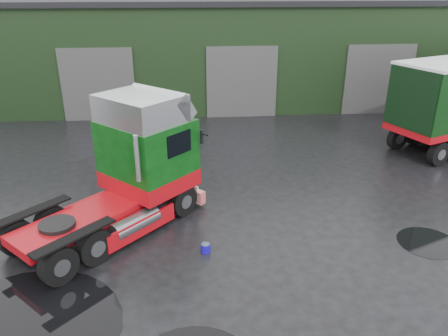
{
  "coord_description": "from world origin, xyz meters",
  "views": [
    {
      "loc": [
        -1.09,
        -10.5,
        7.35
      ],
      "look_at": [
        0.02,
        2.51,
        1.7
      ],
      "focal_mm": 35.0,
      "sensor_mm": 36.0,
      "label": 1
    }
  ],
  "objects_px": {
    "wash_bucket": "(206,248)",
    "tree_back_b": "(308,23)",
    "tree_back_a": "(128,12)",
    "hero_tractor": "(101,172)",
    "warehouse": "(231,46)"
  },
  "relations": [
    {
      "from": "wash_bucket",
      "to": "tree_back_b",
      "type": "xyz_separation_m",
      "value": [
        10.71,
        29.7,
        3.62
      ]
    },
    {
      "from": "hero_tractor",
      "to": "tree_back_b",
      "type": "distance_m",
      "value": 31.56
    },
    {
      "from": "tree_back_b",
      "to": "tree_back_a",
      "type": "bearing_deg",
      "value": 180.0
    },
    {
      "from": "hero_tractor",
      "to": "tree_back_a",
      "type": "relative_size",
      "value": 0.7
    },
    {
      "from": "hero_tractor",
      "to": "wash_bucket",
      "type": "bearing_deg",
      "value": 19.74
    },
    {
      "from": "wash_bucket",
      "to": "tree_back_b",
      "type": "bearing_deg",
      "value": 70.18
    },
    {
      "from": "warehouse",
      "to": "wash_bucket",
      "type": "distance_m",
      "value": 20.12
    },
    {
      "from": "wash_bucket",
      "to": "tree_back_b",
      "type": "relative_size",
      "value": 0.04
    },
    {
      "from": "tree_back_a",
      "to": "tree_back_b",
      "type": "bearing_deg",
      "value": 0.0
    },
    {
      "from": "hero_tractor",
      "to": "tree_back_a",
      "type": "distance_m",
      "value": 28.57
    },
    {
      "from": "tree_back_b",
      "to": "warehouse",
      "type": "bearing_deg",
      "value": -128.66
    },
    {
      "from": "tree_back_b",
      "to": "wash_bucket",
      "type": "bearing_deg",
      "value": -109.82
    },
    {
      "from": "hero_tractor",
      "to": "wash_bucket",
      "type": "xyz_separation_m",
      "value": [
        3.04,
        -1.35,
        -1.95
      ]
    },
    {
      "from": "wash_bucket",
      "to": "tree_back_a",
      "type": "relative_size",
      "value": 0.03
    },
    {
      "from": "wash_bucket",
      "to": "tree_back_a",
      "type": "distance_m",
      "value": 30.52
    }
  ]
}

